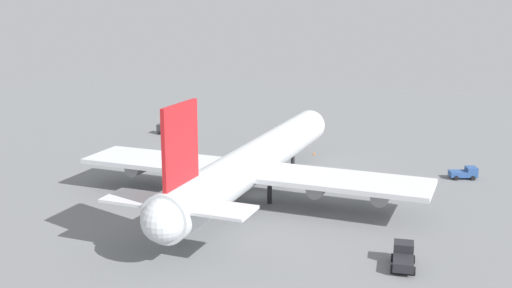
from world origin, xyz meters
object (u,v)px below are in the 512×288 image
object	(u,v)px
cargo_airplane	(255,161)
pushback_tractor	(403,257)
safety_cone_nose	(314,153)
baggage_tug	(166,129)
fuel_truck	(465,173)

from	to	relation	value
cargo_airplane	pushback_tractor	world-z (taller)	cargo_airplane
cargo_airplane	safety_cone_nose	world-z (taller)	cargo_airplane
baggage_tug	safety_cone_nose	size ratio (longest dim) A/B	7.80
baggage_tug	fuel_truck	world-z (taller)	baggage_tug
pushback_tractor	safety_cone_nose	size ratio (longest dim) A/B	9.95
baggage_tug	safety_cone_nose	distance (m)	37.07
pushback_tractor	fuel_truck	size ratio (longest dim) A/B	1.10
pushback_tractor	safety_cone_nose	distance (m)	52.44
baggage_tug	safety_cone_nose	xyz separation A→B (m)	(-5.87, -36.60, -0.80)
pushback_tractor	baggage_tug	bearing A→B (deg)	49.34
pushback_tractor	cargo_airplane	bearing A→B (deg)	54.80
pushback_tractor	fuel_truck	bearing A→B (deg)	-6.14
cargo_airplane	pushback_tractor	bearing A→B (deg)	-125.20
safety_cone_nose	baggage_tug	bearing A→B (deg)	80.88
cargo_airplane	fuel_truck	world-z (taller)	cargo_airplane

